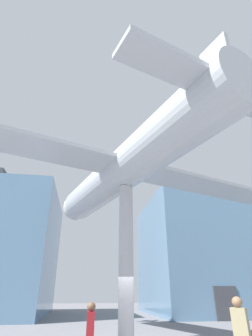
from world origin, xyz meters
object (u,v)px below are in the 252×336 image
at_px(visitor_person, 241,328).
at_px(visitor_second, 90,330).
at_px(suspended_airplane, 124,169).
at_px(support_pylon_central, 126,258).

relative_size(visitor_person, visitor_second, 1.09).
distance_m(visitor_person, visitor_second, 4.17).
height_order(suspended_airplane, visitor_second, suspended_airplane).
relative_size(suspended_airplane, visitor_second, 12.53).
bearing_deg(visitor_person, visitor_second, 29.24).
height_order(support_pylon_central, visitor_person, support_pylon_central).
xyz_separation_m(suspended_airplane, visitor_person, (2.58, -4.08, -6.39)).
distance_m(support_pylon_central, visitor_second, 3.82).
height_order(suspended_airplane, visitor_person, suspended_airplane).
xyz_separation_m(support_pylon_central, visitor_second, (-1.46, -2.70, -2.26)).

